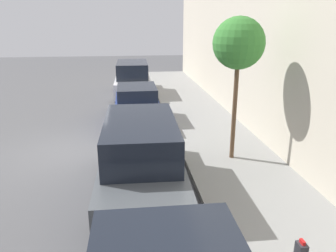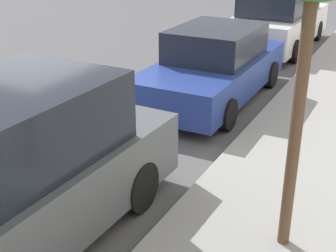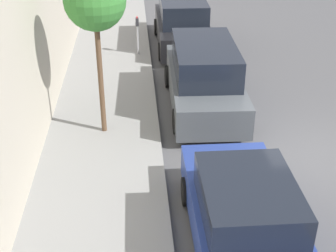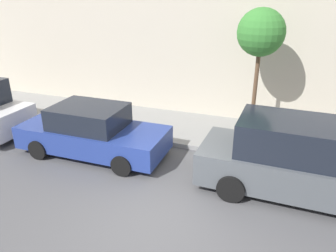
% 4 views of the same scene
% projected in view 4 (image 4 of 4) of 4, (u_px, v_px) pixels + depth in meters
% --- Properties ---
extents(ground_plane, '(60.00, 60.00, 0.00)m').
position_uv_depth(ground_plane, '(158.00, 218.00, 7.30)').
color(ground_plane, '#515154').
extents(sidewalk, '(2.89, 32.00, 0.15)m').
position_uv_depth(sidewalk, '(209.00, 132.00, 11.56)').
color(sidewalk, gray).
rests_on(sidewalk, ground_plane).
extents(parked_minivan_second, '(2.03, 4.95, 1.90)m').
position_uv_depth(parked_minivan_second, '(302.00, 160.00, 7.87)').
color(parked_minivan_second, '#4C5156').
rests_on(parked_minivan_second, ground_plane).
extents(parked_sedan_third, '(1.92, 4.51, 1.54)m').
position_uv_depth(parked_sedan_third, '(92.00, 132.00, 9.92)').
color(parked_sedan_third, navy).
rests_on(parked_sedan_third, ground_plane).
extents(street_tree, '(1.44, 1.44, 4.10)m').
position_uv_depth(street_tree, '(261.00, 33.00, 9.78)').
color(street_tree, brown).
rests_on(street_tree, sidewalk).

